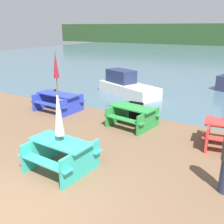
% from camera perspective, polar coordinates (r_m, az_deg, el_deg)
% --- Properties ---
extents(ground_plane, '(60.00, 60.00, 0.00)m').
position_cam_1_polar(ground_plane, '(5.79, -20.34, -19.23)').
color(ground_plane, brown).
extents(water, '(60.00, 50.00, 0.00)m').
position_cam_1_polar(water, '(34.59, 23.07, 11.02)').
color(water, slate).
rests_on(water, ground_plane).
extents(picnic_table_teal, '(1.67, 1.50, 0.77)m').
position_cam_1_polar(picnic_table_teal, '(6.65, -11.03, -8.61)').
color(picnic_table_teal, '#33B7A8').
rests_on(picnic_table_teal, ground_plane).
extents(picnic_table_green, '(1.80, 1.63, 0.73)m').
position_cam_1_polar(picnic_table_green, '(9.33, 4.49, -0.54)').
color(picnic_table_green, green).
rests_on(picnic_table_green, ground_plane).
extents(picnic_table_blue, '(1.97, 1.52, 0.75)m').
position_cam_1_polar(picnic_table_blue, '(11.28, -11.67, 2.53)').
color(picnic_table_blue, blue).
rests_on(picnic_table_blue, ground_plane).
extents(umbrella_crimson, '(0.23, 0.23, 2.49)m').
position_cam_1_polar(umbrella_crimson, '(10.99, -12.15, 9.85)').
color(umbrella_crimson, brown).
rests_on(umbrella_crimson, ground_plane).
extents(umbrella_white, '(0.24, 0.24, 2.09)m').
position_cam_1_polar(umbrella_white, '(6.26, -11.59, -0.11)').
color(umbrella_white, brown).
rests_on(umbrella_white, ground_plane).
extents(boat, '(3.78, 2.67, 1.23)m').
position_cam_1_polar(boat, '(13.84, 3.18, 5.70)').
color(boat, silver).
rests_on(boat, water).
extents(signboard, '(0.55, 0.08, 0.75)m').
position_cam_1_polar(signboard, '(9.87, 5.25, 0.11)').
color(signboard, black).
rests_on(signboard, ground_plane).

